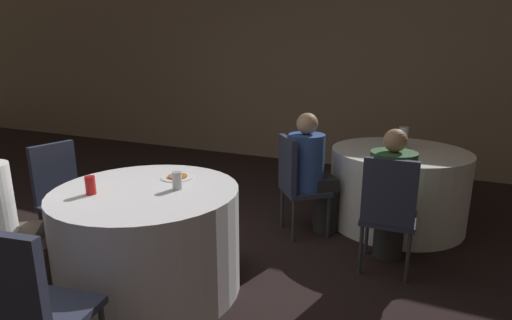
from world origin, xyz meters
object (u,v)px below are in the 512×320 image
Objects in this scene: person_white_shirt at (3,227)px; chair_near_west at (62,190)px; chair_far_southwest at (296,178)px; person_green_jacket at (391,197)px; table_far at (397,187)px; soda_can_silver at (177,180)px; chair_far_south at (389,207)px; bottle_far at (403,138)px; table_near at (150,239)px; person_blue_shirt at (312,174)px; soda_can_red at (90,185)px; pizza_plate_near at (178,177)px; chair_near_south at (27,305)px.

chair_near_west is at bearing 165.06° from person_white_shirt.
person_green_jacket is at bearing 36.07° from chair_far_southwest.
table_far is at bearing 90.00° from person_green_jacket.
soda_can_silver is at bearing -145.20° from person_green_jacket.
soda_can_silver is (-1.31, -0.81, 0.27)m from chair_far_south.
chair_far_south is 1.20m from bottle_far.
table_near is at bearing -146.46° from person_green_jacket.
chair_far_south is at bearing 82.80° from person_white_shirt.
soda_can_red is (-1.03, -1.64, 0.23)m from person_blue_shirt.
person_blue_shirt is (-0.74, 0.51, 0.03)m from chair_far_south.
soda_can_red is 0.57× the size of bottle_far.
pizza_plate_near is at bearing -154.50° from person_green_jacket.
chair_near_south is at bearing -91.07° from soda_can_silver.
person_white_shirt is (-0.66, -0.59, 0.21)m from table_near.
chair_far_southwest is at bearing 59.70° from soda_can_red.
pizza_plate_near is at bearing -159.94° from chair_far_south.
bottle_far reaches higher than chair_near_west.
pizza_plate_near is (-1.43, -1.66, 0.38)m from table_far.
bottle_far is (0.01, 0.09, 0.48)m from table_far.
table_near is 1.85m from person_green_jacket.
chair_near_south is 1.00× the size of chair_far_south.
bottle_far reaches higher than soda_can_silver.
chair_far_southwest is (-0.84, -0.67, 0.17)m from table_far.
chair_far_south is 7.67× the size of soda_can_silver.
table_near is 0.97× the size of table_far.
table_near is at bearing 90.00° from chair_near_west.
bottle_far is (2.52, 1.90, 0.31)m from chair_near_west.
table_near is 1.37× the size of chair_near_west.
chair_near_west is 1.27m from soda_can_silver.
table_near is 1.07m from chair_near_south.
chair_far_south is at bearing 115.02° from chair_near_west.
chair_near_west is (-2.52, -1.81, 0.17)m from table_far.
person_blue_shirt is at bearing 66.52° from soda_can_silver.
chair_far_south is at bearing 46.05° from chair_near_south.
person_blue_shirt is 2.46m from person_white_shirt.
pizza_plate_near is 1.15× the size of bottle_far.
chair_far_south is 0.81× the size of person_blue_shirt.
bottle_far is at bearing 85.89° from table_far.
person_blue_shirt reaches higher than chair_near_south.
chair_far_south is (1.51, 0.90, 0.17)m from table_near.
chair_near_west is 0.79× the size of person_white_shirt.
person_white_shirt is at bearing 35.66° from chair_near_west.
pizza_plate_near is 2.02× the size of soda_can_red.
person_blue_shirt reaches higher than soda_can_red.
soda_can_silver is at bearing -62.19° from person_blue_shirt.
soda_can_silver is at bearing -58.74° from chair_far_southwest.
person_blue_shirt reaches higher than chair_near_west.
soda_can_silver is at bearing 95.72° from chair_near_west.
soda_can_red is (0.40, 0.36, 0.22)m from person_white_shirt.
person_green_jacket is (2.55, 0.90, 0.02)m from chair_near_west.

